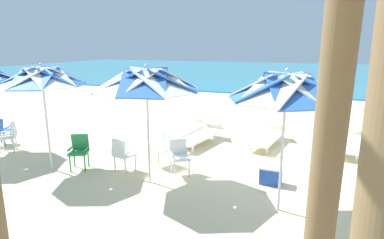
# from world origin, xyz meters

# --- Properties ---
(ground_plane) EXTENTS (80.00, 80.00, 0.00)m
(ground_plane) POSITION_xyz_m (0.00, 0.00, 0.00)
(ground_plane) COLOR beige
(sea) EXTENTS (80.00, 36.00, 0.10)m
(sea) POSITION_xyz_m (0.00, 29.30, 0.05)
(sea) COLOR teal
(sea) RESTS_ON ground
(surf_foam) EXTENTS (80.00, 0.70, 0.01)m
(surf_foam) POSITION_xyz_m (0.00, 11.00, 0.01)
(surf_foam) COLOR white
(surf_foam) RESTS_ON ground
(beach_umbrella_0) EXTENTS (2.07, 2.07, 2.68)m
(beach_umbrella_0) POSITION_xyz_m (0.51, -2.70, 2.31)
(beach_umbrella_0) COLOR silver
(beach_umbrella_0) RESTS_ON ground
(plastic_chair_0) EXTENTS (0.50, 0.47, 0.87)m
(plastic_chair_0) POSITION_xyz_m (1.19, -3.05, 0.50)
(plastic_chair_0) COLOR white
(plastic_chair_0) RESTS_ON ground
(beach_umbrella_1) EXTENTS (2.33, 2.33, 2.67)m
(beach_umbrella_1) POSITION_xyz_m (-2.37, -2.48, 2.31)
(beach_umbrella_1) COLOR silver
(beach_umbrella_1) RESTS_ON ground
(plastic_chair_1) EXTENTS (0.52, 0.55, 0.87)m
(plastic_chair_1) POSITION_xyz_m (-3.25, -2.21, 0.50)
(plastic_chair_1) COLOR white
(plastic_chair_1) RESTS_ON ground
(plastic_chair_2) EXTENTS (0.60, 0.62, 0.87)m
(plastic_chair_2) POSITION_xyz_m (-2.57, -1.42, 0.50)
(plastic_chair_2) COLOR white
(plastic_chair_2) RESTS_ON ground
(plastic_chair_3) EXTENTS (0.63, 0.63, 0.87)m
(plastic_chair_3) POSITION_xyz_m (-1.94, -1.79, 0.50)
(plastic_chair_3) COLOR white
(plastic_chair_3) RESTS_ON ground
(beach_umbrella_2) EXTENTS (2.03, 2.03, 2.64)m
(beach_umbrella_2) POSITION_xyz_m (-5.06, -2.70, 2.30)
(beach_umbrella_2) COLOR silver
(beach_umbrella_2) RESTS_ON ground
(plastic_chair_4) EXTENTS (0.59, 0.61, 0.87)m
(plastic_chair_4) POSITION_xyz_m (-4.43, -2.37, 0.50)
(plastic_chair_4) COLOR #2D8C4C
(plastic_chair_4) RESTS_ON ground
(plastic_chair_5) EXTENTS (0.63, 0.63, 0.87)m
(plastic_chair_5) POSITION_xyz_m (-7.24, -2.04, 0.50)
(plastic_chair_5) COLOR white
(plastic_chair_5) RESTS_ON ground
(plastic_chair_6) EXTENTS (0.56, 0.58, 0.87)m
(plastic_chair_6) POSITION_xyz_m (-8.04, -1.72, 0.50)
(plastic_chair_6) COLOR blue
(plastic_chair_6) RESTS_ON ground
(sun_lounger_0) EXTENTS (1.03, 2.23, 0.62)m
(sun_lounger_0) POSITION_xyz_m (2.07, 1.56, 0.28)
(sun_lounger_0) COLOR white
(sun_lounger_0) RESTS_ON ground
(sun_lounger_1) EXTENTS (0.95, 2.22, 0.62)m
(sun_lounger_1) POSITION_xyz_m (-0.29, 1.30, 0.28)
(sun_lounger_1) COLOR white
(sun_lounger_1) RESTS_ON ground
(sun_lounger_2) EXTENTS (1.03, 2.23, 0.62)m
(sun_lounger_2) POSITION_xyz_m (-2.29, 0.65, 0.28)
(sun_lounger_2) COLOR white
(sun_lounger_2) RESTS_ON ground
(sun_lounger_3) EXTENTS (0.88, 2.21, 0.62)m
(sun_lounger_3) POSITION_xyz_m (-2.98, 1.20, 0.28)
(sun_lounger_3) COLOR white
(sun_lounger_3) RESTS_ON ground
(cooler_box) EXTENTS (0.50, 0.34, 0.40)m
(cooler_box) POSITION_xyz_m (0.20, -1.55, 0.20)
(cooler_box) COLOR blue
(cooler_box) RESTS_ON ground
(beach_ball) EXTENTS (0.34, 0.34, 0.34)m
(beach_ball) POSITION_xyz_m (1.45, 3.37, 0.17)
(beach_ball) COLOR blue
(beach_ball) RESTS_ON ground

